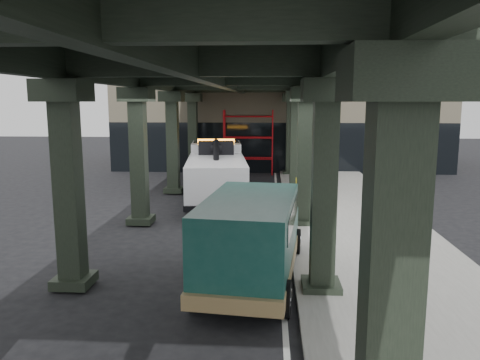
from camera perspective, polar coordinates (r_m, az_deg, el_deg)
The scene contains 8 objects.
ground at distance 15.33m, azimuth -1.57°, elevation -7.55°, with size 90.00×90.00×0.00m, color black.
sidewalk at distance 17.46m, azimuth 14.00°, elevation -5.45°, with size 5.00×40.00×0.15m, color gray.
lane_stripe at distance 17.20m, azimuth 4.73°, elevation -5.66°, with size 0.12×38.00×0.01m, color silver.
viaduct at distance 16.72m, azimuth -2.41°, elevation 12.81°, with size 7.40×32.00×6.40m.
building at distance 34.61m, azimuth 4.81°, elevation 8.66°, with size 22.00×10.00×8.00m, color #C6B793.
scaffolding at distance 29.37m, azimuth 1.04°, elevation 4.85°, with size 3.08×0.88×4.00m.
tow_truck at distance 21.53m, azimuth -2.90°, elevation 1.16°, with size 3.33×8.80×2.82m.
towed_van at distance 11.67m, azimuth 1.44°, elevation -6.87°, with size 2.73×5.73×2.24m.
Camera 1 is at (1.36, -14.60, 4.50)m, focal length 35.00 mm.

